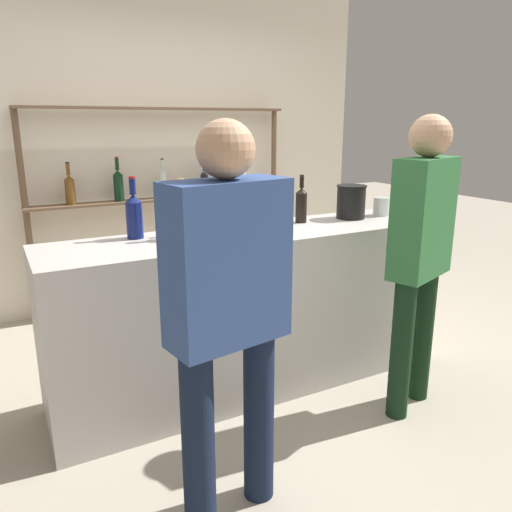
% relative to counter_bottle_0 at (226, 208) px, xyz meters
% --- Properties ---
extents(ground_plane, '(16.00, 16.00, 0.00)m').
position_rel_counter_bottle_0_xyz_m(ground_plane, '(0.11, -0.18, -1.10)').
color(ground_plane, '#B2A893').
extents(bar_counter, '(2.45, 0.58, 0.98)m').
position_rel_counter_bottle_0_xyz_m(bar_counter, '(0.11, -0.18, -0.61)').
color(bar_counter, '#B7B2AD').
rests_on(bar_counter, ground_plane).
extents(back_wall, '(4.05, 0.12, 2.80)m').
position_rel_counter_bottle_0_xyz_m(back_wall, '(0.11, 1.70, 0.30)').
color(back_wall, beige).
rests_on(back_wall, ground_plane).
extents(back_shelf, '(2.28, 0.18, 1.72)m').
position_rel_counter_bottle_0_xyz_m(back_shelf, '(0.09, 1.52, 0.05)').
color(back_shelf, brown).
rests_on(back_shelf, ground_plane).
extents(counter_bottle_0, '(0.08, 0.08, 0.33)m').
position_rel_counter_bottle_0_xyz_m(counter_bottle_0, '(0.00, 0.00, 0.00)').
color(counter_bottle_0, black).
rests_on(counter_bottle_0, bar_counter).
extents(counter_bottle_1, '(0.07, 0.07, 0.32)m').
position_rel_counter_bottle_0_xyz_m(counter_bottle_1, '(0.05, -0.15, -0.00)').
color(counter_bottle_1, silver).
rests_on(counter_bottle_1, bar_counter).
extents(counter_bottle_2, '(0.09, 0.09, 0.34)m').
position_rel_counter_bottle_0_xyz_m(counter_bottle_2, '(-0.56, -0.01, 0.01)').
color(counter_bottle_2, '#0F1956').
rests_on(counter_bottle_2, bar_counter).
extents(counter_bottle_3, '(0.08, 0.08, 0.33)m').
position_rel_counter_bottle_0_xyz_m(counter_bottle_3, '(-0.33, -0.15, 0.00)').
color(counter_bottle_3, black).
rests_on(counter_bottle_3, bar_counter).
extents(counter_bottle_4, '(0.08, 0.08, 0.35)m').
position_rel_counter_bottle_0_xyz_m(counter_bottle_4, '(-0.17, -0.08, 0.02)').
color(counter_bottle_4, black).
rests_on(counter_bottle_4, bar_counter).
extents(counter_bottle_5, '(0.07, 0.07, 0.30)m').
position_rel_counter_bottle_0_xyz_m(counter_bottle_5, '(0.49, -0.07, -0.00)').
color(counter_bottle_5, black).
rests_on(counter_bottle_5, bar_counter).
extents(ice_bucket, '(0.20, 0.20, 0.22)m').
position_rel_counter_bottle_0_xyz_m(ice_bucket, '(0.86, -0.11, -0.01)').
color(ice_bucket, black).
rests_on(ice_bucket, bar_counter).
extents(cork_jar, '(0.11, 0.11, 0.12)m').
position_rel_counter_bottle_0_xyz_m(cork_jar, '(1.11, -0.13, -0.06)').
color(cork_jar, silver).
rests_on(cork_jar, bar_counter).
extents(customer_left, '(0.49, 0.28, 1.61)m').
position_rel_counter_bottle_0_xyz_m(customer_left, '(-0.49, -1.08, -0.16)').
color(customer_left, '#121C33').
rests_on(customer_left, ground_plane).
extents(customer_right, '(0.45, 0.31, 1.64)m').
position_rel_counter_bottle_0_xyz_m(customer_right, '(0.76, -0.83, -0.13)').
color(customer_right, black).
rests_on(customer_right, ground_plane).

